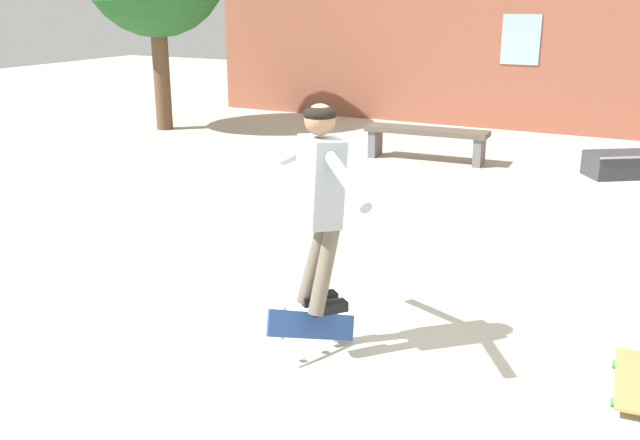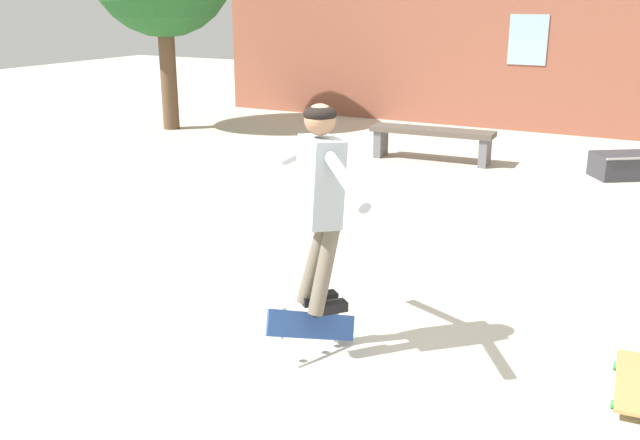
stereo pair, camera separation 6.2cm
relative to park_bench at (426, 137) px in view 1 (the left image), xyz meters
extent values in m
plane|color=beige|center=(1.93, -6.32, -0.37)|extent=(40.00, 40.00, 0.00)
cube|color=#93513D|center=(1.93, 3.42, 1.21)|extent=(15.62, 0.40, 3.17)
cube|color=#99B7C6|center=(0.64, 3.21, 1.31)|extent=(0.70, 0.02, 0.90)
cylinder|color=brown|center=(-5.37, 0.32, 0.64)|extent=(0.31, 0.31, 2.03)
cube|color=brown|center=(0.00, 0.00, 0.09)|extent=(1.92, 0.54, 0.08)
cube|color=slate|center=(-0.83, -0.05, -0.16)|extent=(0.14, 0.38, 0.43)
cube|color=slate|center=(0.83, 0.05, -0.16)|extent=(0.14, 0.38, 0.43)
cube|color=#9EA8B2|center=(1.40, -6.29, 0.89)|extent=(0.42, 0.41, 0.61)
sphere|color=#A37556|center=(1.40, -6.29, 1.31)|extent=(0.30, 0.30, 0.21)
ellipsoid|color=black|center=(1.40, -6.29, 1.35)|extent=(0.31, 0.31, 0.12)
cylinder|color=#6B6051|center=(1.33, -6.23, 0.31)|extent=(0.29, 0.25, 0.69)
cube|color=black|center=(1.35, -6.21, 0.00)|extent=(0.24, 0.26, 0.07)
cylinder|color=#6B6051|center=(1.46, -6.34, 0.31)|extent=(0.22, 0.31, 0.69)
cube|color=black|center=(1.48, -6.32, 0.00)|extent=(0.24, 0.26, 0.07)
cylinder|color=#9EA8B2|center=(1.09, -6.03, 1.00)|extent=(0.51, 0.44, 0.29)
cylinder|color=#9EA8B2|center=(1.71, -6.55, 1.00)|extent=(0.51, 0.44, 0.29)
cube|color=#2D519E|center=(1.37, -6.36, -0.15)|extent=(0.38, 0.73, 0.42)
cylinder|color=silver|center=(1.42, -6.10, -0.15)|extent=(0.07, 0.07, 0.05)
cylinder|color=silver|center=(1.45, -6.19, -0.33)|extent=(0.07, 0.07, 0.05)
cylinder|color=silver|center=(1.21, -6.50, 0.01)|extent=(0.07, 0.07, 0.05)
cylinder|color=silver|center=(1.24, -6.58, -0.18)|extent=(0.07, 0.07, 0.05)
cube|color=#AD894C|center=(3.44, -5.82, -0.30)|extent=(0.27, 0.85, 0.02)
cylinder|color=green|center=(3.35, -6.09, -0.35)|extent=(0.02, 0.06, 0.05)
cylinder|color=green|center=(3.31, -5.57, -0.35)|extent=(0.02, 0.06, 0.05)
camera|label=1|loc=(3.52, -10.40, 2.08)|focal=40.00mm
camera|label=2|loc=(3.57, -10.37, 2.08)|focal=40.00mm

